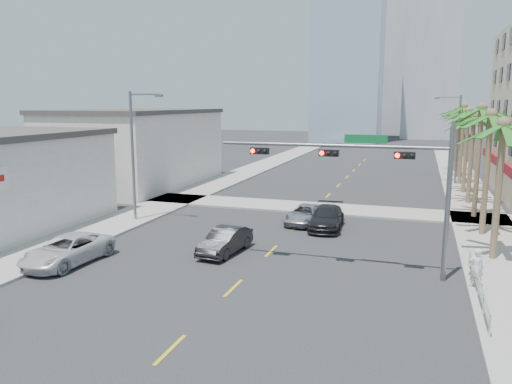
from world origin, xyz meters
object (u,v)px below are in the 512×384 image
at_px(car_lane_left, 225,241).
at_px(pedestrian, 476,268).
at_px(traffic_signal_mast, 377,171).
at_px(car_parked_far, 67,250).
at_px(car_lane_right, 326,218).
at_px(car_lane_center, 306,214).

xyz_separation_m(car_lane_left, pedestrian, (12.63, -1.71, 0.33)).
relative_size(traffic_signal_mast, pedestrian, 6.27).
xyz_separation_m(car_parked_far, car_lane_right, (11.40, 11.57, -0.01)).
height_order(car_parked_far, car_lane_right, car_parked_far).
xyz_separation_m(car_parked_far, car_lane_center, (9.78, 12.49, -0.10)).
relative_size(car_lane_center, pedestrian, 2.58).
relative_size(car_lane_left, pedestrian, 2.40).
bearing_deg(pedestrian, traffic_signal_mast, -17.25).
distance_m(car_parked_far, car_lane_center, 15.86).
bearing_deg(car_parked_far, traffic_signal_mast, 16.44).
distance_m(traffic_signal_mast, car_lane_left, 9.25).
bearing_deg(car_lane_right, car_lane_left, -124.33).
xyz_separation_m(car_lane_left, car_lane_right, (4.33, 7.29, 0.03)).
distance_m(car_lane_center, car_lane_right, 1.86).
height_order(traffic_signal_mast, car_lane_center, traffic_signal_mast).
bearing_deg(pedestrian, car_lane_center, -52.19).
bearing_deg(traffic_signal_mast, car_lane_right, 114.77).
height_order(traffic_signal_mast, car_lane_right, traffic_signal_mast).
distance_m(car_parked_far, car_lane_right, 16.25).
height_order(car_lane_left, pedestrian, pedestrian).
bearing_deg(car_lane_center, car_lane_right, -23.76).
bearing_deg(traffic_signal_mast, car_parked_far, -167.48).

